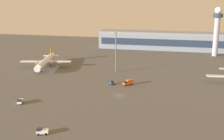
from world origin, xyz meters
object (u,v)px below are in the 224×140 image
control_tower (217,28)px  apron_light_east (116,50)px  catering_truck (128,82)px  baggage_tractor (42,131)px  airplane_terminal_side (46,61)px  pushback_tug (112,83)px  maintenance_van (20,101)px

control_tower → apron_light_east: 100.47m
control_tower → catering_truck: (-55.15, -99.22, -21.58)m
baggage_tractor → airplane_terminal_side: bearing=9.5°
pushback_tug → catering_truck: catering_truck is taller
airplane_terminal_side → baggage_tractor: airplane_terminal_side is taller
baggage_tractor → catering_truck: catering_truck is taller
airplane_terminal_side → pushback_tug: airplane_terminal_side is taller
control_tower → airplane_terminal_side: size_ratio=0.90×
baggage_tractor → control_tower: bearing=-40.0°
apron_light_east → maintenance_van: bearing=-114.2°
control_tower → pushback_tug: 121.12m
maintenance_van → pushback_tug: bearing=-146.3°
maintenance_van → baggage_tractor: bearing=117.3°
pushback_tug → catering_truck: size_ratio=0.59×
catering_truck → pushback_tug: bearing=55.9°
control_tower → catering_truck: size_ratio=6.88×
apron_light_east → pushback_tug: bearing=-81.8°
pushback_tug → maintenance_van: bearing=-174.4°
airplane_terminal_side → catering_truck: 69.14m
catering_truck → maintenance_van: catering_truck is taller
airplane_terminal_side → maintenance_van: 70.99m
pushback_tug → apron_light_east: size_ratio=0.13×
control_tower → baggage_tractor: bearing=-114.2°
catering_truck → maintenance_van: (-42.99, -40.46, -0.40)m
pushback_tug → apron_light_east: apron_light_east is taller
catering_truck → baggage_tractor: bearing=123.9°
airplane_terminal_side → maintenance_van: (20.41, -67.92, -3.21)m
airplane_terminal_side → maintenance_van: bearing=93.9°
control_tower → pushback_tug: bearing=-122.7°
control_tower → maintenance_van: size_ratio=8.90×
control_tower → airplane_terminal_side: control_tower is taller
airplane_terminal_side → catering_truck: airplane_terminal_side is taller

